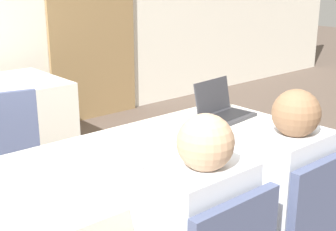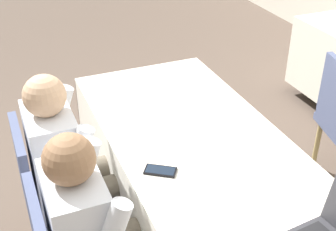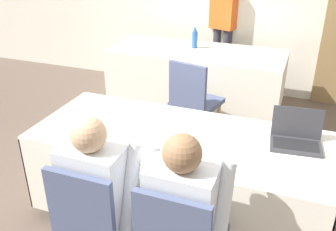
% 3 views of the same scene
% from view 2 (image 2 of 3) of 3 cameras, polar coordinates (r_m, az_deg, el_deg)
% --- Properties ---
extents(conference_table_near, '(2.08, 0.86, 0.73)m').
position_cam_2_polar(conference_table_near, '(2.42, 4.72, -7.48)').
color(conference_table_near, white).
rests_on(conference_table_near, ground_plane).
extents(cell_phone, '(0.14, 0.16, 0.01)m').
position_cam_2_polar(cell_phone, '(2.18, -0.94, -6.74)').
color(cell_phone, black).
rests_on(cell_phone, conference_table_near).
extents(paper_beside_laptop, '(0.32, 0.36, 0.00)m').
position_cam_2_polar(paper_beside_laptop, '(2.77, -0.20, 2.07)').
color(paper_beside_laptop, white).
rests_on(paper_beside_laptop, conference_table_near).
extents(chair_near_left, '(0.44, 0.44, 0.89)m').
position_cam_2_polar(chair_near_left, '(2.50, -13.72, -9.17)').
color(chair_near_left, tan).
rests_on(chair_near_left, ground_plane).
extents(person_checkered_shirt, '(0.50, 0.52, 1.15)m').
position_cam_2_polar(person_checkered_shirt, '(2.41, -11.79, -5.74)').
color(person_checkered_shirt, '#665B4C').
rests_on(person_checkered_shirt, ground_plane).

